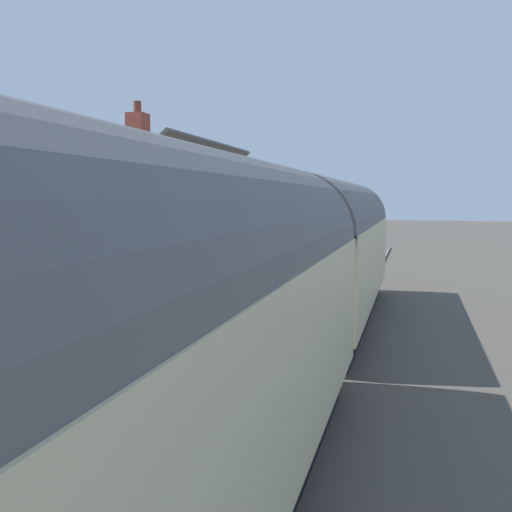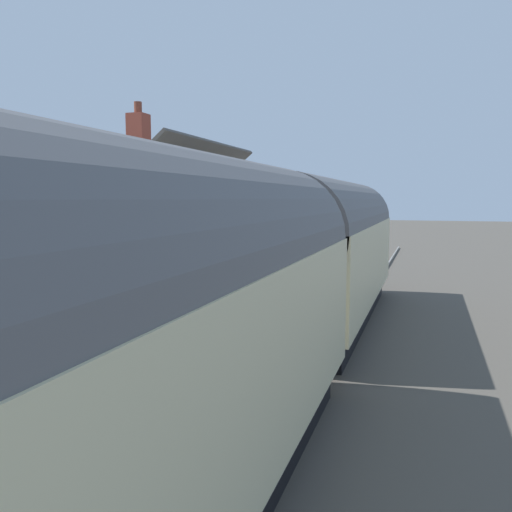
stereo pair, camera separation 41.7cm
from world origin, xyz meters
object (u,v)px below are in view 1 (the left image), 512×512
planter_bench_left (284,248)px  train (295,271)px  station_sign_board (294,234)px  planter_bench_right (265,249)px  tree_mid_background (33,178)px  lamp_post_platform (295,210)px  tree_behind_building (89,183)px  station_building (157,236)px  planter_edge_far (234,244)px  bench_near_building (129,306)px  planter_corner_building (291,248)px  planter_under_sign (235,250)px

planter_bench_left → train: bearing=-165.2°
train → station_sign_board: train is taller
planter_bench_right → tree_mid_background: bearing=107.0°
lamp_post_platform → tree_behind_building: size_ratio=0.47×
lamp_post_platform → station_sign_board: bearing=13.8°
lamp_post_platform → tree_behind_building: (6.31, 14.58, 1.50)m
station_building → tree_behind_building: tree_behind_building is taller
planter_edge_far → station_sign_board: station_sign_board is taller
bench_near_building → planter_corner_building: bench_near_building is taller
planter_bench_left → planter_edge_far: bearing=67.9°
bench_near_building → tree_behind_building: bearing=36.6°
planter_bench_left → station_sign_board: station_sign_board is taller
station_sign_board → tree_mid_background: tree_mid_background is taller
planter_under_sign → lamp_post_platform: bearing=-118.4°
lamp_post_platform → station_sign_board: size_ratio=2.09×
bench_near_building → station_sign_board: bearing=-2.2°
train → planter_under_sign: train is taller
lamp_post_platform → tree_mid_background: 13.45m
planter_under_sign → lamp_post_platform: (-1.83, -3.38, 1.97)m
planter_bench_left → station_sign_board: (-0.73, -0.66, 0.75)m
station_building → planter_edge_far: size_ratio=8.51×
station_building → planter_bench_right: size_ratio=7.56×
lamp_post_platform → station_building: bearing=151.3°
bench_near_building → lamp_post_platform: size_ratio=0.43×
planter_corner_building → tree_mid_background: tree_mid_background is taller
station_building → tree_mid_background: (6.04, 10.01, 2.31)m
station_building → planter_under_sign: size_ratio=10.37×
lamp_post_platform → planter_edge_far: bearing=46.9°
bench_near_building → tree_mid_background: bearing=46.2°
bench_near_building → tree_mid_background: tree_mid_background is taller
bench_near_building → station_sign_board: station_sign_board is taller
planter_edge_far → station_sign_board: bearing=-118.0°
bench_near_building → station_sign_board: 13.90m
planter_bench_right → planter_under_sign: 1.84m
planter_edge_far → planter_corner_building: bearing=-99.5°
planter_under_sign → tree_behind_building: bearing=68.2°
lamp_post_platform → tree_behind_building: bearing=66.6°
planter_bench_right → planter_edge_far: size_ratio=1.13×
bench_near_building → planter_edge_far: bench_near_building is taller
bench_near_building → tree_behind_building: 23.00m
planter_under_sign → lamp_post_platform: lamp_post_platform is taller
bench_near_building → planter_bench_left: bench_near_building is taller
planter_bench_left → tree_behind_building: bearing=74.8°
tree_mid_background → tree_behind_building: bearing=10.8°
planter_bench_left → planter_under_sign: bearing=110.1°
planter_under_sign → tree_mid_background: (-1.92, 9.98, 3.52)m
planter_under_sign → planter_corner_building: bearing=-58.3°
tree_behind_building → train: bearing=-135.6°
bench_near_building → planter_edge_far: bearing=11.2°
station_building → planter_corner_building: bearing=-14.3°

